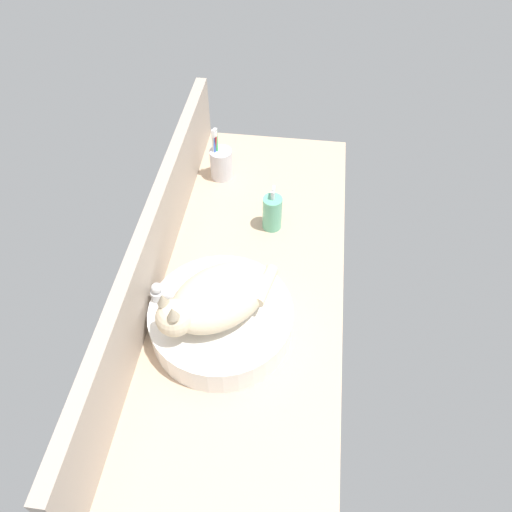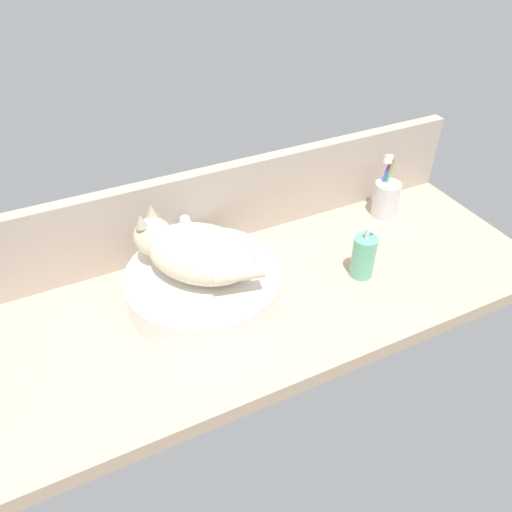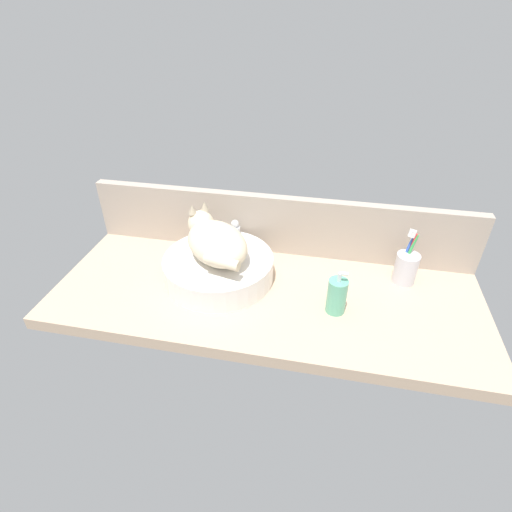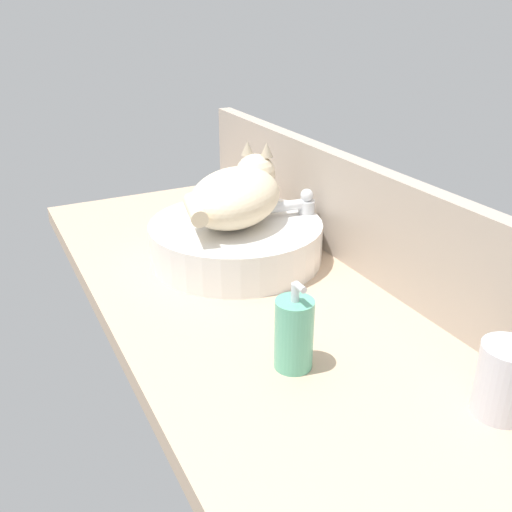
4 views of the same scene
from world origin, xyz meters
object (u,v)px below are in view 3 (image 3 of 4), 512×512
object	(u,v)px
faucet	(234,237)
toothbrush_cup	(406,267)
sink_basin	(219,268)
soap_dispenser	(337,296)
cat	(215,241)

from	to	relation	value
faucet	toothbrush_cup	xyz separation A→B (cm)	(58.37, -4.14, -1.63)
sink_basin	soap_dispenser	xyz separation A→B (cm)	(38.54, -8.70, 1.59)
sink_basin	faucet	world-z (taller)	faucet
soap_dispenser	toothbrush_cup	world-z (taller)	toothbrush_cup
faucet	toothbrush_cup	distance (cm)	58.54
sink_basin	toothbrush_cup	size ratio (longest dim) A/B	1.92
cat	toothbrush_cup	world-z (taller)	cat
toothbrush_cup	cat	bearing A→B (deg)	-170.95
sink_basin	faucet	distance (cm)	15.24
faucet	toothbrush_cup	bearing A→B (deg)	-4.06
soap_dispenser	toothbrush_cup	size ratio (longest dim) A/B	0.77
cat	soap_dispenser	size ratio (longest dim) A/B	2.07
cat	toothbrush_cup	size ratio (longest dim) A/B	1.60
toothbrush_cup	sink_basin	bearing A→B (deg)	-169.92
soap_dispenser	sink_basin	bearing A→B (deg)	167.29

